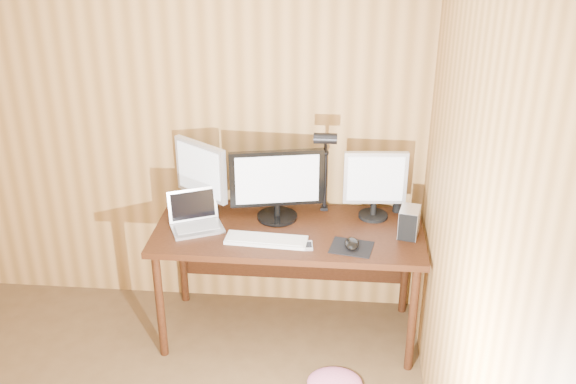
# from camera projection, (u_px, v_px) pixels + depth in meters

# --- Properties ---
(desk) EXTENTS (1.60, 0.70, 0.75)m
(desk) POSITION_uv_depth(u_px,v_px,m) (290.00, 241.00, 4.13)
(desk) COLOR black
(desk) RESTS_ON floor
(monitor_center) EXTENTS (0.56, 0.25, 0.44)m
(monitor_center) POSITION_uv_depth(u_px,v_px,m) (277.00, 184.00, 4.04)
(monitor_center) COLOR black
(monitor_center) RESTS_ON desk
(monitor_left) EXTENTS (0.35, 0.26, 0.46)m
(monitor_left) POSITION_uv_depth(u_px,v_px,m) (201.00, 175.00, 4.12)
(monitor_left) COLOR black
(monitor_left) RESTS_ON desk
(monitor_right) EXTENTS (0.38, 0.18, 0.43)m
(monitor_right) POSITION_uv_depth(u_px,v_px,m) (375.00, 183.00, 4.05)
(monitor_right) COLOR black
(monitor_right) RESTS_ON desk
(laptop) EXTENTS (0.36, 0.33, 0.21)m
(laptop) POSITION_uv_depth(u_px,v_px,m) (195.00, 218.00, 4.03)
(laptop) COLOR silver
(laptop) RESTS_ON desk
(keyboard) EXTENTS (0.48, 0.17, 0.02)m
(keyboard) POSITION_uv_depth(u_px,v_px,m) (266.00, 240.00, 3.87)
(keyboard) COLOR silver
(keyboard) RESTS_ON desk
(mousepad) EXTENTS (0.27, 0.23, 0.00)m
(mousepad) POSITION_uv_depth(u_px,v_px,m) (352.00, 247.00, 3.82)
(mousepad) COLOR black
(mousepad) RESTS_ON desk
(mouse) EXTENTS (0.09, 0.13, 0.04)m
(mouse) POSITION_uv_depth(u_px,v_px,m) (352.00, 244.00, 3.81)
(mouse) COLOR black
(mouse) RESTS_ON mousepad
(hard_drive) EXTENTS (0.14, 0.18, 0.17)m
(hard_drive) POSITION_uv_depth(u_px,v_px,m) (409.00, 222.00, 3.91)
(hard_drive) COLOR silver
(hard_drive) RESTS_ON desk
(phone) EXTENTS (0.06, 0.10, 0.01)m
(phone) POSITION_uv_depth(u_px,v_px,m) (308.00, 245.00, 3.83)
(phone) COLOR silver
(phone) RESTS_ON desk
(speaker) EXTENTS (0.05, 0.05, 0.13)m
(speaker) POSITION_uv_depth(u_px,v_px,m) (397.00, 202.00, 4.19)
(speaker) COLOR black
(speaker) RESTS_ON desk
(desk_lamp) EXTENTS (0.14, 0.20, 0.60)m
(desk_lamp) POSITION_uv_depth(u_px,v_px,m) (325.00, 160.00, 4.02)
(desk_lamp) COLOR black
(desk_lamp) RESTS_ON desk
(fabric_pile) EXTENTS (0.38, 0.33, 0.10)m
(fabric_pile) POSITION_uv_depth(u_px,v_px,m) (335.00, 383.00, 3.82)
(fabric_pile) COLOR #CB6289
(fabric_pile) RESTS_ON floor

